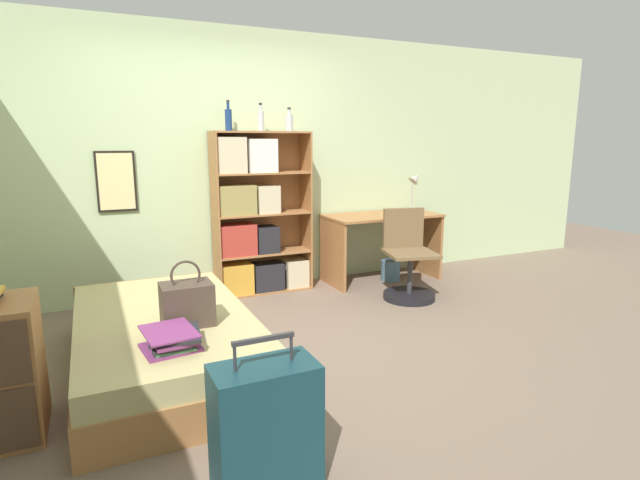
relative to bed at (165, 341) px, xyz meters
The scene contains 14 objects.
ground_plane 0.81m from the bed, ahead, with size 14.00×14.00×0.00m, color #756051.
wall_back 2.11m from the bed, 63.86° to the left, with size 10.00×0.09×2.60m.
bed is the anchor object (origin of this frame).
handbag 0.44m from the bed, 65.85° to the right, with size 0.31×0.23×0.42m.
book_stack_on_bed 0.65m from the bed, 92.99° to the right, with size 0.35×0.38×0.10m.
suitcase 1.46m from the bed, 80.87° to the right, with size 0.46×0.26×0.71m.
bookcase 1.85m from the bed, 52.06° to the left, with size 0.97×0.32×1.61m.
bottle_green 2.27m from the bed, 58.64° to the left, with size 0.07×0.07×0.29m.
bottle_brown 2.38m from the bed, 49.82° to the left, with size 0.07×0.07×0.27m.
bottle_clear 2.50m from the bed, 42.94° to the left, with size 0.07×0.07×0.23m.
desk 2.81m from the bed, 26.67° to the left, with size 1.24×0.61×0.73m.
desk_lamp 3.25m from the bed, 22.99° to the left, with size 0.19×0.14×0.46m.
desk_chair 2.46m from the bed, 13.83° to the left, with size 0.55×0.55×0.87m.
waste_bin 2.84m from the bed, 24.78° to the left, with size 0.21×0.21×0.23m.
Camera 1 is at (-1.17, -3.31, 1.53)m, focal length 28.00 mm.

